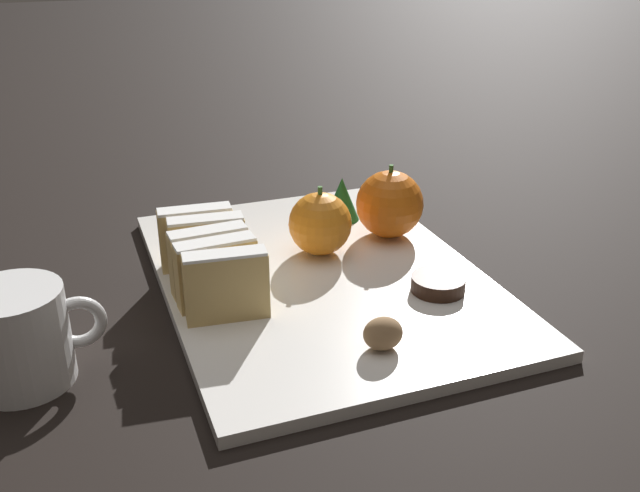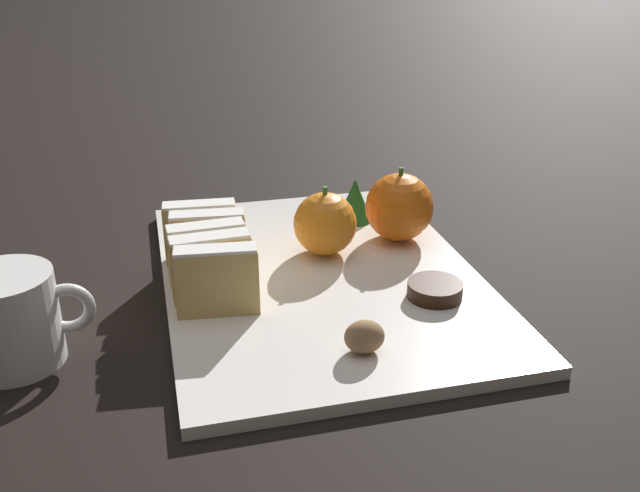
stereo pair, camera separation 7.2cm
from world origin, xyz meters
The scene contains 13 objects.
ground_plane centered at (0.00, 0.00, 0.00)m, with size 6.00×6.00×0.00m, color black.
serving_platter centered at (0.00, 0.00, 0.01)m, with size 0.32×0.43×0.01m.
stollen_slice_front centered at (-0.11, -0.06, 0.04)m, with size 0.08×0.03×0.07m.
stollen_slice_second centered at (-0.11, -0.03, 0.04)m, with size 0.08×0.03×0.07m.
stollen_slice_third centered at (-0.11, 0.00, 0.04)m, with size 0.08×0.03×0.07m.
stollen_slice_fourth centered at (-0.11, 0.03, 0.04)m, with size 0.08×0.03×0.07m.
stollen_slice_fifth centered at (-0.11, 0.06, 0.04)m, with size 0.08×0.03×0.07m.
orange_near centered at (0.02, 0.05, 0.05)m, with size 0.07×0.07×0.08m.
orange_far centered at (0.11, 0.06, 0.05)m, with size 0.08×0.08×0.08m.
walnut centered at (0.00, -0.15, 0.03)m, with size 0.03×0.03×0.03m.
chocolate_cookie centered at (0.09, -0.08, 0.02)m, with size 0.05×0.05×0.02m.
evergreen_sprig centered at (0.07, 0.13, 0.04)m, with size 0.04×0.04×0.05m.
coffee_mug centered at (-0.29, -0.08, 0.04)m, with size 0.11×0.08×0.08m.
Camera 1 is at (-0.23, -0.62, 0.35)m, focal length 40.00 mm.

